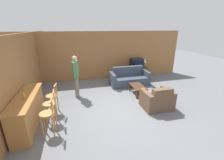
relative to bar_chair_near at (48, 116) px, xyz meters
The scene contains 15 objects.
ground_plane 2.46m from the bar_chair_near, 18.94° to the left, with size 24.00×24.00×0.00m, color slate.
wall_back 5.00m from the bar_chair_near, 62.77° to the left, with size 9.40×0.08×2.60m.
wall_left 2.42m from the bar_chair_near, 114.80° to the left, with size 0.08×8.62×2.60m.
bar_counter 0.86m from the bar_chair_near, 137.29° to the left, with size 0.55×2.10×0.96m.
bar_chair_near is the anchor object (origin of this frame).
bar_chair_mid 0.55m from the bar_chair_near, 90.00° to the left, with size 0.40×0.40×1.05m.
bar_chair_far 1.11m from the bar_chair_near, 90.01° to the left, with size 0.42×0.42×1.05m.
couch_far 4.59m from the bar_chair_near, 41.35° to the left, with size 1.94×0.86×0.89m.
armchair_near 3.64m from the bar_chair_near, ahead, with size 1.02×0.82×0.87m.
coffee_table 3.90m from the bar_chair_near, 28.74° to the left, with size 0.51×0.94×0.37m.
tv_unit 5.89m from the bar_chair_near, 43.59° to the left, with size 1.23×0.54×0.59m.
tv 5.88m from the bar_chair_near, 43.57° to the left, with size 0.69×0.49×0.52m.
bottle 0.86m from the bar_chair_near, 147.13° to the left, with size 0.06×0.06×0.25m.
table_lamp 6.25m from the bar_chair_near, 40.55° to the left, with size 0.23×0.23×0.49m.
person_by_window 2.40m from the bar_chair_near, 69.66° to the left, with size 0.26×0.53×1.75m.
Camera 1 is at (-1.45, -4.51, 2.81)m, focal length 24.00 mm.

